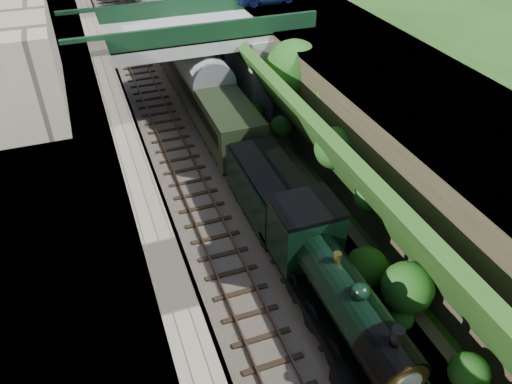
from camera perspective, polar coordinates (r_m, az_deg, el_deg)
name	(u,v)px	position (r m, az deg, el deg)	size (l,w,h in m)	color
trackbed	(201,137)	(33.84, -6.29, 6.23)	(10.00, 90.00, 0.20)	#473F38
retaining_wall	(109,104)	(31.62, -16.49, 9.61)	(1.00, 90.00, 7.00)	#756B56
street_plateau_left	(47,113)	(31.69, -22.76, 8.28)	(6.00, 90.00, 7.00)	#262628
street_plateau_right	(332,75)	(35.62, 8.66, 13.07)	(8.00, 90.00, 6.25)	#262628
embankment_slope	(276,99)	(33.03, 2.34, 10.59)	(4.52, 90.00, 6.38)	#1E4714
track_left	(172,141)	(33.44, -9.63, 5.80)	(2.50, 90.00, 0.20)	black
track_right	(218,132)	(34.03, -4.35, 6.81)	(2.50, 90.00, 0.20)	black
road_bridge	(195,57)	(35.85, -6.94, 15.02)	(16.00, 6.40, 7.25)	gray
building_near	(6,60)	(24.12, -26.63, 13.31)	(4.00, 8.00, 4.00)	gray
tree	(294,70)	(32.23, 4.40, 13.78)	(3.60, 3.80, 6.60)	black
locomotive	(335,289)	(20.75, 9.05, -10.84)	(3.10, 10.22, 3.83)	black
tender	(269,193)	(25.86, 1.46, -0.07)	(2.70, 6.00, 3.05)	black
coach_front	(203,88)	(36.06, -6.02, 11.72)	(2.90, 18.00, 3.70)	black
coach_middle	(153,13)	(53.41, -11.70, 19.45)	(2.90, 18.00, 3.70)	black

